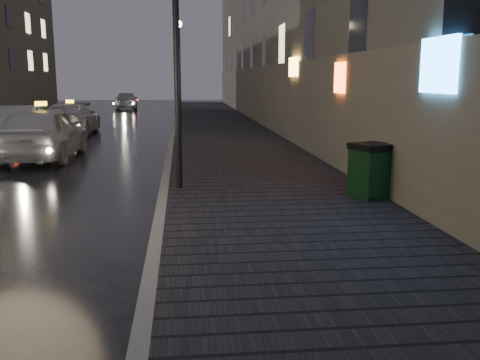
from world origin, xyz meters
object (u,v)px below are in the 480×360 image
(taxi_near, at_px, (43,133))
(car_left_mid, at_px, (17,123))
(lamp_far, at_px, (179,60))
(lamp_near, at_px, (176,36))
(trash_bin, at_px, (371,170))
(taxi_mid, at_px, (71,119))
(car_far, at_px, (126,100))

(taxi_near, height_order, car_left_mid, taxi_near)
(lamp_far, bearing_deg, lamp_near, -90.00)
(trash_bin, bearing_deg, taxi_mid, 100.16)
(lamp_far, distance_m, car_far, 18.31)
(lamp_near, height_order, car_left_mid, lamp_near)
(lamp_near, height_order, lamp_far, same)
(taxi_near, distance_m, car_left_mid, 6.58)
(car_left_mid, xyz_separation_m, taxi_mid, (1.88, 1.80, 0.02))
(lamp_near, relative_size, car_far, 1.20)
(lamp_near, bearing_deg, trash_bin, -20.20)
(lamp_near, height_order, trash_bin, lamp_near)
(taxi_near, bearing_deg, car_left_mid, -66.40)
(lamp_far, relative_size, car_far, 1.20)
(lamp_near, height_order, taxi_near, lamp_near)
(lamp_far, bearing_deg, taxi_near, -113.03)
(taxi_near, distance_m, car_far, 27.81)
(lamp_far, distance_m, car_left_mid, 8.57)
(lamp_near, bearing_deg, taxi_mid, 110.39)
(lamp_far, bearing_deg, car_left_mid, -148.72)
(trash_bin, distance_m, taxi_mid, 17.53)
(lamp_near, xyz_separation_m, taxi_near, (-4.37, 5.73, -2.63))
(trash_bin, xyz_separation_m, taxi_near, (-8.32, 7.18, 0.14))
(trash_bin, bearing_deg, car_left_mid, 108.67)
(car_left_mid, height_order, car_far, car_far)
(taxi_near, bearing_deg, car_far, -89.08)
(lamp_near, bearing_deg, lamp_far, 90.00)
(lamp_near, relative_size, taxi_mid, 1.05)
(taxi_near, xyz_separation_m, taxi_mid, (-0.68, 7.86, -0.13))
(taxi_mid, bearing_deg, trash_bin, 121.67)
(trash_bin, relative_size, car_left_mid, 0.26)
(taxi_near, relative_size, car_left_mid, 1.18)
(car_far, bearing_deg, taxi_mid, 83.19)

